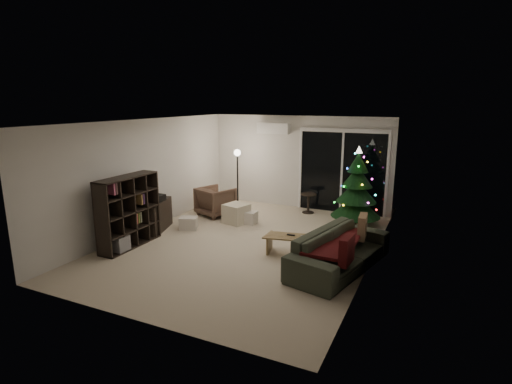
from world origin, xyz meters
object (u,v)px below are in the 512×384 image
(media_cabinet, at_px, (155,216))
(christmas_tree, at_px, (357,186))
(armchair, at_px, (216,201))
(sofa, at_px, (340,250))
(coffee_table, at_px, (298,246))
(bookshelf, at_px, (122,211))

(media_cabinet, bearing_deg, christmas_tree, 12.59)
(armchair, distance_m, christmas_tree, 3.54)
(media_cabinet, distance_m, armchair, 1.75)
(sofa, height_order, coffee_table, sofa)
(coffee_table, bearing_deg, sofa, -26.49)
(christmas_tree, bearing_deg, coffee_table, -103.09)
(bookshelf, height_order, media_cabinet, bookshelf)
(sofa, relative_size, coffee_table, 1.86)
(media_cabinet, bearing_deg, sofa, -22.10)
(sofa, xyz_separation_m, christmas_tree, (-0.27, 2.68, 0.60))
(armchair, distance_m, coffee_table, 3.35)
(christmas_tree, bearing_deg, sofa, -84.22)
(coffee_table, height_order, christmas_tree, christmas_tree)
(media_cabinet, xyz_separation_m, armchair, (0.61, 1.64, 0.03))
(armchair, bearing_deg, christmas_tree, -148.55)
(sofa, bearing_deg, armchair, 75.28)
(bookshelf, relative_size, coffee_table, 1.15)
(bookshelf, relative_size, armchair, 1.78)
(bookshelf, distance_m, christmas_tree, 5.25)
(armchair, bearing_deg, coffee_table, 168.21)
(bookshelf, distance_m, media_cabinet, 1.08)
(bookshelf, bearing_deg, armchair, 61.87)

